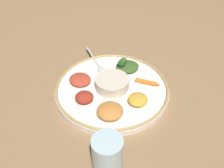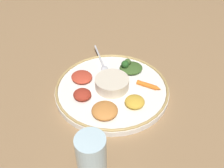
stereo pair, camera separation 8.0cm
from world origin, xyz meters
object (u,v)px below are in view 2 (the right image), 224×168
Objects in this scene: carrot_near_spoon at (149,86)px; drinking_glass at (91,157)px; greens_pile at (130,67)px; center_bowl at (112,83)px; spoon at (102,62)px.

drinking_glass reaches higher than carrot_near_spoon.
drinking_glass is (-0.04, 0.38, 0.02)m from greens_pile.
drinking_glass is at bearing 102.91° from center_bowl.
drinking_glass is at bearing 82.15° from carrot_near_spoon.
carrot_near_spoon is 0.70× the size of drinking_glass.
center_bowl is 0.93× the size of drinking_glass.
greens_pile is (-0.02, -0.11, -0.00)m from center_bowl.
spoon is at bearing -68.97° from drinking_glass.
center_bowl is at bearing 78.33° from greens_pile.
center_bowl is 0.28m from drinking_glass.
carrot_near_spoon reaches higher than spoon.
greens_pile is 1.29× the size of carrot_near_spoon.
carrot_near_spoon is at bearing -97.85° from drinking_glass.
center_bowl is 1.31× the size of carrot_near_spoon.
center_bowl is 0.74× the size of spoon.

